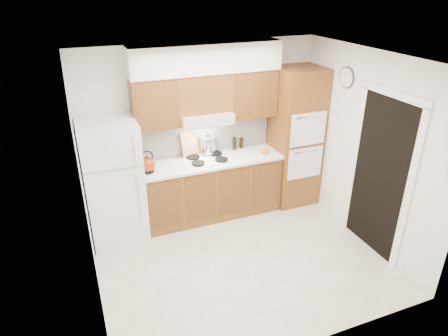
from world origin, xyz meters
name	(u,v)px	position (x,y,z in m)	size (l,w,h in m)	color
floor	(241,259)	(0.00, 0.00, 0.00)	(3.60, 3.60, 0.00)	beige
ceiling	(245,60)	(0.00, 0.00, 2.60)	(3.60, 3.60, 0.00)	white
wall_back	(202,131)	(0.00, 1.50, 1.30)	(3.60, 0.02, 2.60)	white
wall_left	(85,199)	(-1.80, 0.00, 1.30)	(0.02, 3.00, 2.60)	white
wall_right	(365,149)	(1.80, 0.00, 1.30)	(0.02, 3.00, 2.60)	white
fridge	(114,183)	(-1.41, 1.14, 0.86)	(0.75, 0.72, 1.72)	white
base_cabinets	(211,189)	(0.02, 1.20, 0.45)	(2.11, 0.60, 0.90)	brown
countertop	(211,161)	(0.03, 1.19, 0.92)	(2.13, 0.62, 0.04)	white
backsplash	(204,136)	(0.02, 1.49, 1.22)	(2.11, 0.03, 0.56)	white
oven_cabinet	(295,137)	(1.44, 1.18, 1.10)	(0.70, 0.65, 2.20)	brown
upper_cab_left	(155,103)	(-0.71, 1.33, 1.85)	(0.63, 0.33, 0.70)	brown
upper_cab_right	(251,93)	(0.72, 1.33, 1.85)	(0.73, 0.33, 0.70)	brown
range_hood	(205,118)	(-0.02, 1.27, 1.57)	(0.75, 0.45, 0.15)	silver
upper_cab_over_hood	(203,93)	(-0.02, 1.33, 1.92)	(0.75, 0.33, 0.55)	brown
soffit	(206,58)	(0.03, 1.32, 2.40)	(2.13, 0.36, 0.40)	silver
cooktop	(207,159)	(-0.02, 1.21, 0.95)	(0.74, 0.50, 0.01)	white
doorway	(379,177)	(1.79, -0.35, 1.05)	(0.02, 0.90, 2.10)	black
wall_clock	(347,78)	(1.79, 0.55, 2.15)	(0.30, 0.30, 0.02)	#3F3833
kettle	(147,165)	(-0.93, 1.12, 1.06)	(0.22, 0.22, 0.22)	maroon
cutting_board	(190,144)	(-0.21, 1.44, 1.14)	(0.29, 0.02, 0.38)	tan
stock_pot	(208,145)	(0.06, 1.41, 1.10)	(0.24, 0.24, 0.25)	#B7B8BC
condiment_a	(234,143)	(0.51, 1.43, 1.04)	(0.06, 0.06, 0.20)	black
condiment_b	(235,144)	(0.51, 1.43, 1.03)	(0.06, 0.06, 0.18)	black
condiment_c	(241,143)	(0.63, 1.45, 1.03)	(0.06, 0.06, 0.17)	black
orange_near	(267,152)	(0.90, 1.09, 0.98)	(0.07, 0.07, 0.07)	orange
orange_far	(263,151)	(0.84, 1.11, 0.98)	(0.09, 0.09, 0.09)	#FF9F0D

